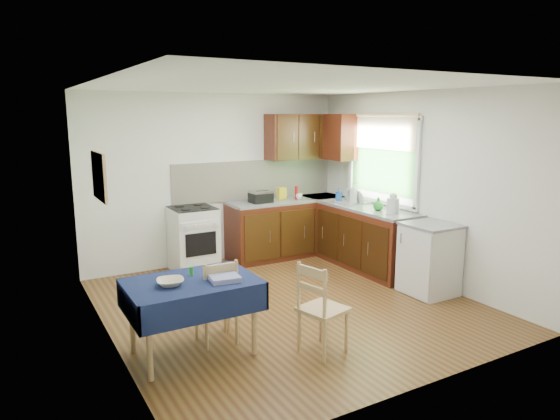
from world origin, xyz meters
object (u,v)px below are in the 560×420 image
sandwich_press (261,197)px  dish_rack (354,202)px  chair_far (217,299)px  kettle (393,204)px  chair_near (320,306)px  toaster (262,197)px  dining_table (192,292)px

sandwich_press → dish_rack: (1.17, -0.74, -0.06)m
chair_far → kettle: bearing=-164.3°
chair_far → sandwich_press: 2.87m
dish_rack → kettle: bearing=-90.4°
chair_far → chair_near: 0.99m
toaster → sandwich_press: 0.03m
dining_table → chair_far: bearing=19.0°
chair_far → dish_rack: 3.26m
chair_near → sandwich_press: (0.92, 2.93, 0.53)m
sandwich_press → kettle: 1.98m
chair_far → toaster: bearing=-124.3°
chair_near → kettle: size_ratio=3.17×
chair_near → toaster: (0.94, 2.91, 0.52)m
chair_far → sandwich_press: size_ratio=2.78×
chair_near → toaster: toaster is taller
chair_near → dish_rack: bearing=-58.3°
chair_near → dish_rack: dish_rack is taller
chair_near → sandwich_press: size_ratio=2.86×
dining_table → sandwich_press: sandwich_press is taller
kettle → toaster: bearing=124.8°
sandwich_press → dining_table: bearing=-120.6°
toaster → dining_table: bearing=-140.4°
dining_table → chair_near: size_ratio=1.34×
toaster → dish_rack: 1.36m
chair_far → dish_rack: dish_rack is taller
kettle → chair_near: bearing=-147.4°
chair_near → kettle: (2.05, 1.31, 0.56)m
kettle → dining_table: bearing=-166.6°
chair_near → dish_rack: 3.07m
dining_table → toaster: bearing=53.5°
dining_table → toaster: 3.07m
dish_rack → kettle: kettle is taller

